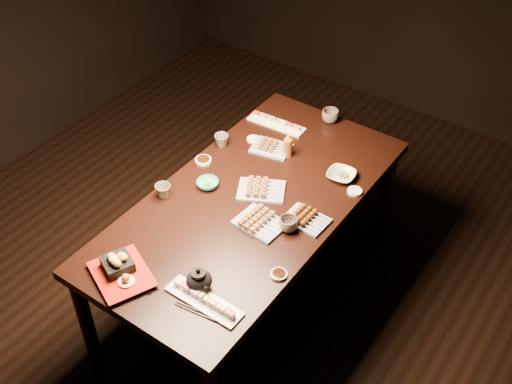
% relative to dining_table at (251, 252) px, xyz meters
% --- Properties ---
extents(ground, '(5.00, 5.00, 0.00)m').
position_rel_dining_table_xyz_m(ground, '(-0.15, -0.18, -0.38)').
color(ground, black).
rests_on(ground, ground).
extents(dining_table, '(0.91, 1.81, 0.75)m').
position_rel_dining_table_xyz_m(dining_table, '(0.00, 0.00, 0.00)').
color(dining_table, black).
rests_on(dining_table, ground).
extents(sushi_platter_near, '(0.37, 0.11, 0.04)m').
position_rel_dining_table_xyz_m(sushi_platter_near, '(0.22, -0.64, 0.40)').
color(sushi_platter_near, white).
rests_on(sushi_platter_near, dining_table).
extents(sushi_platter_far, '(0.35, 0.12, 0.04)m').
position_rel_dining_table_xyz_m(sushi_platter_far, '(-0.26, 0.62, 0.40)').
color(sushi_platter_far, white).
rests_on(sushi_platter_far, dining_table).
extents(yakitori_plate_center, '(0.29, 0.26, 0.06)m').
position_rel_dining_table_xyz_m(yakitori_plate_center, '(0.01, 0.09, 0.41)').
color(yakitori_plate_center, '#828EB6').
rests_on(yakitori_plate_center, dining_table).
extents(yakitori_plate_right, '(0.24, 0.18, 0.06)m').
position_rel_dining_table_xyz_m(yakitori_plate_right, '(0.14, -0.12, 0.40)').
color(yakitori_plate_right, '#828EB6').
rests_on(yakitori_plate_right, dining_table).
extents(yakitori_plate_left, '(0.24, 0.19, 0.05)m').
position_rel_dining_table_xyz_m(yakitori_plate_left, '(-0.15, 0.41, 0.40)').
color(yakitori_plate_left, '#828EB6').
rests_on(yakitori_plate_left, dining_table).
extents(tsukune_plate, '(0.21, 0.16, 0.05)m').
position_rel_dining_table_xyz_m(tsukune_plate, '(0.31, 0.04, 0.40)').
color(tsukune_plate, '#828EB6').
rests_on(tsukune_plate, dining_table).
extents(edamame_bowl_green, '(0.13, 0.13, 0.04)m').
position_rel_dining_table_xyz_m(edamame_bowl_green, '(-0.24, -0.04, 0.39)').
color(edamame_bowl_green, '#349F77').
rests_on(edamame_bowl_green, dining_table).
extents(edamame_bowl_cream, '(0.16, 0.16, 0.04)m').
position_rel_dining_table_xyz_m(edamame_bowl_cream, '(0.29, 0.42, 0.39)').
color(edamame_bowl_cream, beige).
rests_on(edamame_bowl_cream, dining_table).
extents(tempura_tray, '(0.35, 0.32, 0.10)m').
position_rel_dining_table_xyz_m(tempura_tray, '(-0.17, -0.74, 0.43)').
color(tempura_tray, black).
rests_on(tempura_tray, dining_table).
extents(teacup_near_left, '(0.11, 0.11, 0.07)m').
position_rel_dining_table_xyz_m(teacup_near_left, '(-0.38, -0.23, 0.41)').
color(teacup_near_left, brown).
rests_on(teacup_near_left, dining_table).
extents(teacup_mid_right, '(0.11, 0.11, 0.07)m').
position_rel_dining_table_xyz_m(teacup_mid_right, '(0.27, -0.07, 0.41)').
color(teacup_mid_right, brown).
rests_on(teacup_mid_right, dining_table).
extents(teacup_far_left, '(0.09, 0.09, 0.07)m').
position_rel_dining_table_xyz_m(teacup_far_left, '(-0.39, 0.28, 0.41)').
color(teacup_far_left, brown).
rests_on(teacup_far_left, dining_table).
extents(teacup_far_right, '(0.11, 0.11, 0.08)m').
position_rel_dining_table_xyz_m(teacup_far_right, '(-0.02, 0.83, 0.41)').
color(teacup_far_right, brown).
rests_on(teacup_far_right, dining_table).
extents(teapot, '(0.18, 0.18, 0.12)m').
position_rel_dining_table_xyz_m(teapot, '(0.15, -0.59, 0.43)').
color(teapot, black).
rests_on(teapot, dining_table).
extents(condiment_bottle, '(0.05, 0.05, 0.15)m').
position_rel_dining_table_xyz_m(condiment_bottle, '(-0.05, 0.41, 0.45)').
color(condiment_bottle, brown).
rests_on(condiment_bottle, dining_table).
extents(sauce_dish_west, '(0.11, 0.11, 0.02)m').
position_rel_dining_table_xyz_m(sauce_dish_west, '(-0.39, 0.11, 0.38)').
color(sauce_dish_west, white).
rests_on(sauce_dish_west, dining_table).
extents(sauce_dish_east, '(0.09, 0.09, 0.01)m').
position_rel_dining_table_xyz_m(sauce_dish_east, '(0.40, 0.36, 0.38)').
color(sauce_dish_east, white).
rests_on(sauce_dish_east, dining_table).
extents(sauce_dish_se, '(0.10, 0.10, 0.01)m').
position_rel_dining_table_xyz_m(sauce_dish_se, '(0.39, -0.33, 0.38)').
color(sauce_dish_se, white).
rests_on(sauce_dish_se, dining_table).
extents(sauce_dish_nw, '(0.10, 0.10, 0.01)m').
position_rel_dining_table_xyz_m(sauce_dish_nw, '(-0.28, 0.42, 0.38)').
color(sauce_dish_nw, white).
rests_on(sauce_dish_nw, dining_table).
extents(chopsticks_near, '(0.21, 0.06, 0.01)m').
position_rel_dining_table_xyz_m(chopsticks_near, '(-0.10, -0.76, 0.38)').
color(chopsticks_near, black).
rests_on(chopsticks_near, dining_table).
extents(chopsticks_se, '(0.24, 0.05, 0.01)m').
position_rel_dining_table_xyz_m(chopsticks_se, '(0.24, -0.70, 0.38)').
color(chopsticks_se, black).
rests_on(chopsticks_se, dining_table).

